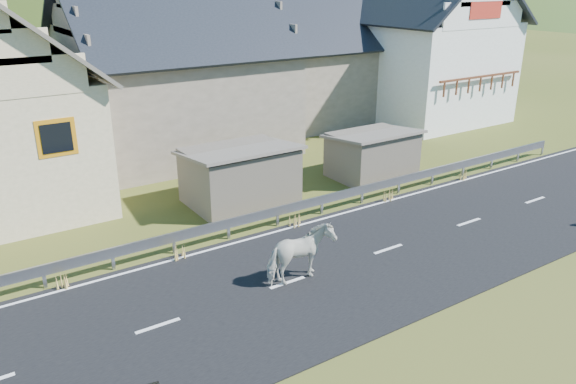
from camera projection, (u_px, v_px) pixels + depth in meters
ground at (388, 250)px, 18.59m from camera, size 160.00×160.00×0.00m
road at (388, 250)px, 18.58m from camera, size 60.00×7.00×0.04m
lane_markings at (388, 249)px, 18.57m from camera, size 60.00×6.60×0.01m
guardrail at (322, 200)px, 21.26m from camera, size 28.10×0.09×0.75m
shed_left at (240, 176)px, 22.24m from camera, size 4.30×3.30×2.40m
shed_right at (372, 155)px, 25.23m from camera, size 3.80×2.90×2.20m
house_stone_a at (173, 59)px, 28.14m from camera, size 10.80×9.80×8.90m
house_stone_b at (312, 51)px, 34.98m from camera, size 9.80×8.80×8.10m
house_white at (417, 36)px, 35.43m from camera, size 8.80×10.80×9.70m
horse at (300, 255)px, 16.34m from camera, size 0.98×2.06×1.72m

